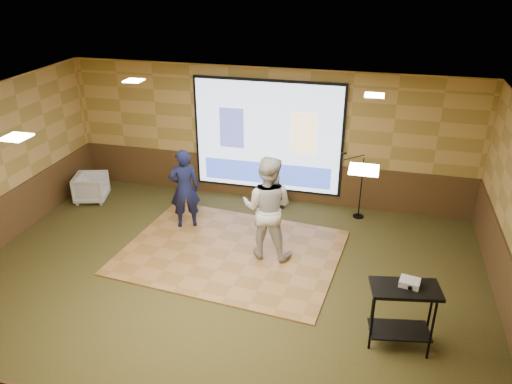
% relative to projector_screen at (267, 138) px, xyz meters
% --- Properties ---
extents(ground, '(9.00, 9.00, 0.00)m').
position_rel_projector_screen_xyz_m(ground, '(0.00, -3.44, -1.47)').
color(ground, '#293518').
rests_on(ground, ground).
extents(room_shell, '(9.04, 7.04, 3.02)m').
position_rel_projector_screen_xyz_m(room_shell, '(0.00, -3.44, 0.62)').
color(room_shell, tan).
rests_on(room_shell, ground).
extents(wainscot_back, '(9.00, 0.04, 0.95)m').
position_rel_projector_screen_xyz_m(wainscot_back, '(0.00, 0.04, -1.00)').
color(wainscot_back, '#463317').
rests_on(wainscot_back, ground).
extents(wainscot_right, '(0.04, 7.00, 0.95)m').
position_rel_projector_screen_xyz_m(wainscot_right, '(4.48, -3.44, -1.00)').
color(wainscot_right, '#463317').
rests_on(wainscot_right, ground).
extents(projector_screen, '(3.32, 0.06, 2.52)m').
position_rel_projector_screen_xyz_m(projector_screen, '(0.00, 0.00, 0.00)').
color(projector_screen, black).
rests_on(projector_screen, room_shell).
extents(downlight_nw, '(0.32, 0.32, 0.02)m').
position_rel_projector_screen_xyz_m(downlight_nw, '(-2.20, -1.64, 1.50)').
color(downlight_nw, '#FFEDBF').
rests_on(downlight_nw, room_shell).
extents(downlight_ne, '(0.32, 0.32, 0.02)m').
position_rel_projector_screen_xyz_m(downlight_ne, '(2.20, -1.64, 1.50)').
color(downlight_ne, '#FFEDBF').
rests_on(downlight_ne, room_shell).
extents(downlight_sw, '(0.32, 0.32, 0.02)m').
position_rel_projector_screen_xyz_m(downlight_sw, '(-2.20, -4.94, 1.50)').
color(downlight_sw, '#FFEDBF').
rests_on(downlight_sw, room_shell).
extents(downlight_se, '(0.32, 0.32, 0.02)m').
position_rel_projector_screen_xyz_m(downlight_se, '(2.20, -4.94, 1.50)').
color(downlight_se, '#FFEDBF').
rests_on(downlight_se, room_shell).
extents(dance_floor, '(4.24, 3.39, 0.03)m').
position_rel_projector_screen_xyz_m(dance_floor, '(-0.13, -2.42, -1.46)').
color(dance_floor, '#9F703A').
rests_on(dance_floor, ground).
extents(player_left, '(0.72, 0.62, 1.66)m').
position_rel_projector_screen_xyz_m(player_left, '(-1.31, -1.67, -0.62)').
color(player_left, '#12163A').
rests_on(player_left, dance_floor).
extents(player_right, '(0.98, 0.78, 1.95)m').
position_rel_projector_screen_xyz_m(player_right, '(0.55, -2.35, -0.47)').
color(player_right, beige).
rests_on(player_right, dance_floor).
extents(av_table, '(0.94, 0.50, 0.99)m').
position_rel_projector_screen_xyz_m(av_table, '(2.91, -4.19, -0.78)').
color(av_table, black).
rests_on(av_table, ground).
extents(projector, '(0.30, 0.27, 0.09)m').
position_rel_projector_screen_xyz_m(projector, '(2.95, -4.12, -0.44)').
color(projector, silver).
rests_on(projector, av_table).
extents(mic_stand, '(0.57, 0.23, 1.46)m').
position_rel_projector_screen_xyz_m(mic_stand, '(2.05, -0.38, -0.98)').
color(mic_stand, black).
rests_on(mic_stand, ground).
extents(banquet_chair, '(0.85, 0.84, 0.63)m').
position_rel_projector_screen_xyz_m(banquet_chair, '(-3.85, -1.05, -1.16)').
color(banquet_chair, gray).
rests_on(banquet_chair, ground).
extents(duffel_bag, '(0.48, 0.34, 0.29)m').
position_rel_projector_screen_xyz_m(duffel_bag, '(0.26, -0.27, -1.33)').
color(duffel_bag, black).
rests_on(duffel_bag, ground).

